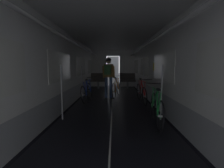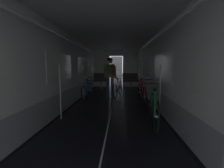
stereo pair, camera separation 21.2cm
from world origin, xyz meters
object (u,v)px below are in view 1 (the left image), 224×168
at_px(bicycle_green, 156,108).
at_px(bicycle_orange_in_aisle, 116,88).
at_px(bicycle_red, 141,93).
at_px(person_cyclist_aisle, 108,73).
at_px(bench_seat_far_right, 127,79).
at_px(bench_seat_far_left, 98,79).
at_px(bicycle_blue, 87,91).

distance_m(bicycle_green, bicycle_orange_in_aisle, 3.55).
distance_m(bicycle_red, person_cyclist_aisle, 1.71).
relative_size(bench_seat_far_right, bicycle_orange_in_aisle, 0.59).
bearing_deg(bicycle_orange_in_aisle, bench_seat_far_left, 110.90).
height_order(bench_seat_far_left, bicycle_green, bench_seat_far_left).
relative_size(bicycle_blue, bicycle_red, 1.00).
bearing_deg(bicycle_green, person_cyclist_aisle, 111.47).
xyz_separation_m(bench_seat_far_right, bicycle_red, (0.20, -3.98, -0.18)).
bearing_deg(bench_seat_far_left, bicycle_green, -72.43).
height_order(bicycle_green, bicycle_red, same).
bearing_deg(person_cyclist_aisle, bench_seat_far_left, 103.37).
bearing_deg(bicycle_green, bench_seat_far_left, 107.57).
xyz_separation_m(person_cyclist_aisle, bicycle_orange_in_aisle, (0.34, 0.26, -0.69)).
xyz_separation_m(bench_seat_far_left, bicycle_green, (1.98, -6.25, -0.18)).
bearing_deg(bench_seat_far_left, bicycle_blue, -91.56).
height_order(bicycle_red, bicycle_orange_in_aisle, same).
bearing_deg(bicycle_green, bicycle_red, 89.34).
height_order(bicycle_blue, bicycle_red, bicycle_blue).
bearing_deg(bench_seat_far_left, bicycle_red, -63.28).
distance_m(bench_seat_far_left, bicycle_green, 6.55).
relative_size(bicycle_green, bicycle_red, 1.00).
bearing_deg(bench_seat_far_right, bicycle_blue, -117.24).
xyz_separation_m(bicycle_green, bicycle_red, (0.03, 2.26, -0.00)).
bearing_deg(bicycle_blue, bicycle_red, -7.82).
distance_m(bicycle_blue, bicycle_red, 2.12).
bearing_deg(person_cyclist_aisle, bicycle_green, -68.53).
bearing_deg(bicycle_blue, bicycle_green, -50.84).
bearing_deg(bench_seat_far_right, person_cyclist_aisle, -109.20).
relative_size(bicycle_red, bicycle_orange_in_aisle, 1.01).
relative_size(bicycle_blue, person_cyclist_aisle, 0.98).
xyz_separation_m(bench_seat_far_right, bicycle_blue, (-1.90, -3.69, -0.19)).
distance_m(bench_seat_far_right, person_cyclist_aisle, 3.29).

